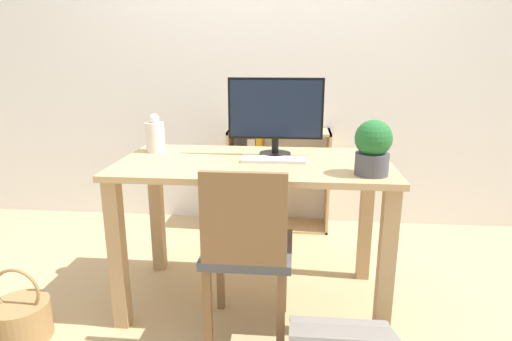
{
  "coord_description": "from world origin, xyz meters",
  "views": [
    {
      "loc": [
        0.2,
        -2.06,
        1.29
      ],
      "look_at": [
        0.0,
        0.1,
        0.7
      ],
      "focal_mm": 30.0,
      "sensor_mm": 36.0,
      "label": 1
    }
  ],
  "objects_px": {
    "vase": "(155,135)",
    "chair": "(246,247)",
    "potted_plant": "(373,147)",
    "bookshelf": "(261,181)",
    "keyboard": "(273,160)",
    "monitor": "(275,112)",
    "basket": "(21,319)"
  },
  "relations": [
    {
      "from": "vase",
      "to": "bookshelf",
      "type": "distance_m",
      "value": 1.13
    },
    {
      "from": "keyboard",
      "to": "potted_plant",
      "type": "height_order",
      "value": "potted_plant"
    },
    {
      "from": "monitor",
      "to": "vase",
      "type": "bearing_deg",
      "value": 177.08
    },
    {
      "from": "potted_plant",
      "to": "chair",
      "type": "bearing_deg",
      "value": -167.57
    },
    {
      "from": "chair",
      "to": "bookshelf",
      "type": "relative_size",
      "value": 1.11
    },
    {
      "from": "keyboard",
      "to": "vase",
      "type": "distance_m",
      "value": 0.68
    },
    {
      "from": "potted_plant",
      "to": "bookshelf",
      "type": "height_order",
      "value": "potted_plant"
    },
    {
      "from": "vase",
      "to": "potted_plant",
      "type": "height_order",
      "value": "potted_plant"
    },
    {
      "from": "potted_plant",
      "to": "bookshelf",
      "type": "distance_m",
      "value": 1.47
    },
    {
      "from": "vase",
      "to": "chair",
      "type": "xyz_separation_m",
      "value": [
        0.55,
        -0.48,
        -0.41
      ]
    },
    {
      "from": "monitor",
      "to": "chair",
      "type": "distance_m",
      "value": 0.72
    },
    {
      "from": "monitor",
      "to": "vase",
      "type": "height_order",
      "value": "monitor"
    },
    {
      "from": "vase",
      "to": "potted_plant",
      "type": "relative_size",
      "value": 0.86
    },
    {
      "from": "monitor",
      "to": "keyboard",
      "type": "bearing_deg",
      "value": -90.63
    },
    {
      "from": "vase",
      "to": "basket",
      "type": "xyz_separation_m",
      "value": [
        -0.49,
        -0.59,
        -0.77
      ]
    },
    {
      "from": "basket",
      "to": "keyboard",
      "type": "bearing_deg",
      "value": 20.75
    },
    {
      "from": "keyboard",
      "to": "potted_plant",
      "type": "xyz_separation_m",
      "value": [
        0.44,
        -0.2,
        0.12
      ]
    },
    {
      "from": "monitor",
      "to": "vase",
      "type": "xyz_separation_m",
      "value": [
        -0.65,
        0.03,
        -0.14
      ]
    },
    {
      "from": "potted_plant",
      "to": "basket",
      "type": "distance_m",
      "value": 1.79
    },
    {
      "from": "keyboard",
      "to": "vase",
      "type": "relative_size",
      "value": 1.52
    },
    {
      "from": "keyboard",
      "to": "vase",
      "type": "height_order",
      "value": "vase"
    },
    {
      "from": "vase",
      "to": "potted_plant",
      "type": "bearing_deg",
      "value": -18.43
    },
    {
      "from": "chair",
      "to": "basket",
      "type": "height_order",
      "value": "chair"
    },
    {
      "from": "vase",
      "to": "keyboard",
      "type": "bearing_deg",
      "value": -13.79
    },
    {
      "from": "vase",
      "to": "potted_plant",
      "type": "distance_m",
      "value": 1.16
    },
    {
      "from": "basket",
      "to": "chair",
      "type": "bearing_deg",
      "value": 5.99
    },
    {
      "from": "vase",
      "to": "potted_plant",
      "type": "xyz_separation_m",
      "value": [
        1.1,
        -0.37,
        0.03
      ]
    },
    {
      "from": "bookshelf",
      "to": "keyboard",
      "type": "bearing_deg",
      "value": -82.12
    },
    {
      "from": "keyboard",
      "to": "potted_plant",
      "type": "relative_size",
      "value": 1.3
    },
    {
      "from": "vase",
      "to": "bookshelf",
      "type": "bearing_deg",
      "value": 59.81
    },
    {
      "from": "chair",
      "to": "keyboard",
      "type": "bearing_deg",
      "value": 66.24
    },
    {
      "from": "keyboard",
      "to": "basket",
      "type": "bearing_deg",
      "value": -159.25
    }
  ]
}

